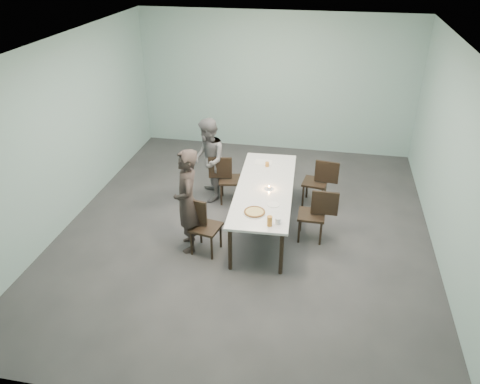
% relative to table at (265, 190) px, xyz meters
% --- Properties ---
extents(ground, '(7.00, 7.00, 0.00)m').
position_rel_table_xyz_m(ground, '(-0.27, -0.13, -0.69)').
color(ground, '#333335').
rests_on(ground, ground).
extents(room_shell, '(6.02, 7.02, 3.01)m').
position_rel_table_xyz_m(room_shell, '(-0.27, -0.13, 1.33)').
color(room_shell, '#90B6B2').
rests_on(room_shell, ground).
extents(table, '(1.02, 2.64, 0.75)m').
position_rel_table_xyz_m(table, '(0.00, 0.00, 0.00)').
color(table, white).
rests_on(table, ground).
extents(chair_near_left, '(0.64, 0.49, 0.87)m').
position_rel_table_xyz_m(chair_near_left, '(-0.85, -0.85, -0.19)').
color(chair_near_left, black).
rests_on(chair_near_left, ground).
extents(chair_far_left, '(0.64, 0.49, 0.87)m').
position_rel_table_xyz_m(chair_far_left, '(-0.80, 0.73, -0.19)').
color(chair_far_left, black).
rests_on(chair_far_left, ground).
extents(chair_near_right, '(0.61, 0.42, 0.87)m').
position_rel_table_xyz_m(chair_near_right, '(0.87, -0.20, -0.19)').
color(chair_near_right, black).
rests_on(chair_near_right, ground).
extents(chair_far_right, '(0.64, 0.47, 0.87)m').
position_rel_table_xyz_m(chair_far_right, '(0.86, 0.93, -0.19)').
color(chair_far_right, black).
rests_on(chair_far_right, ground).
extents(diner_near, '(0.58, 0.70, 1.66)m').
position_rel_table_xyz_m(diner_near, '(-1.06, -0.81, 0.14)').
color(diner_near, black).
rests_on(diner_near, ground).
extents(diner_far, '(0.78, 0.89, 1.54)m').
position_rel_table_xyz_m(diner_far, '(-1.14, 0.77, 0.08)').
color(diner_far, slate).
rests_on(diner_far, ground).
extents(pizza, '(0.34, 0.34, 0.04)m').
position_rel_table_xyz_m(pizza, '(-0.03, -0.83, 0.08)').
color(pizza, white).
rests_on(pizza, table).
extents(side_plate, '(0.18, 0.18, 0.01)m').
position_rel_table_xyz_m(side_plate, '(0.21, -0.54, 0.06)').
color(side_plate, white).
rests_on(side_plate, table).
extents(beer_glass, '(0.08, 0.08, 0.15)m').
position_rel_table_xyz_m(beer_glass, '(0.23, -1.12, 0.13)').
color(beer_glass, '#C1782A').
rests_on(beer_glass, table).
extents(water_tumbler, '(0.08, 0.08, 0.09)m').
position_rel_table_xyz_m(water_tumbler, '(0.34, -1.04, 0.10)').
color(water_tumbler, silver).
rests_on(water_tumbler, table).
extents(tealight, '(0.06, 0.06, 0.05)m').
position_rel_table_xyz_m(tealight, '(0.08, -0.05, 0.08)').
color(tealight, silver).
rests_on(tealight, table).
extents(amber_tumbler, '(0.07, 0.07, 0.08)m').
position_rel_table_xyz_m(amber_tumbler, '(-0.07, 0.77, 0.10)').
color(amber_tumbler, '#C1782A').
rests_on(amber_tumbler, table).
extents(menu, '(0.31, 0.23, 0.01)m').
position_rel_table_xyz_m(menu, '(-0.16, 0.92, 0.06)').
color(menu, silver).
rests_on(menu, table).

